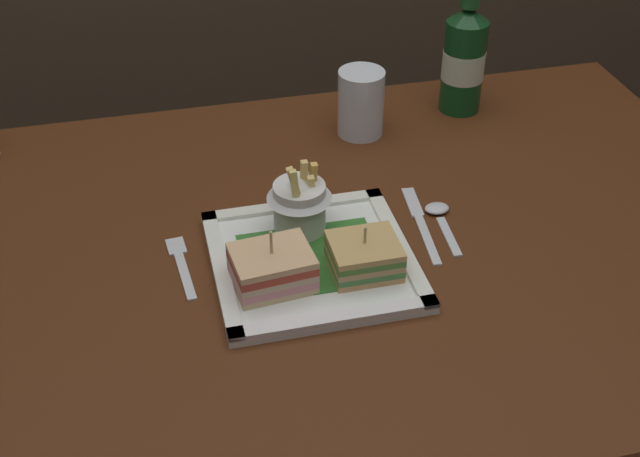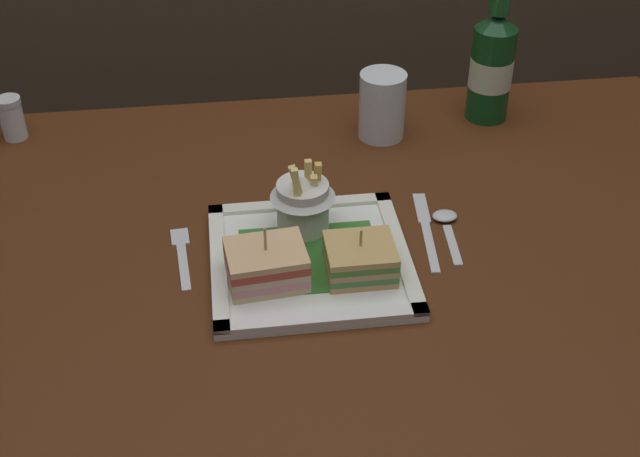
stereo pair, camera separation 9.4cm
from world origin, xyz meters
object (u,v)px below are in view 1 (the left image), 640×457
Objects in this scene: square_plate at (312,261)px; sandwich_half_left at (272,268)px; sandwich_half_right at (364,256)px; dining_table at (327,306)px; fork at (181,263)px; water_glass at (361,107)px; knife at (420,221)px; spoon at (440,215)px; beer_bottle at (464,55)px; fries_cup at (300,199)px.

square_plate is 0.08m from sandwich_half_left.
sandwich_half_right is (0.12, 0.00, -0.00)m from sandwich_half_left.
fork is at bearing -178.89° from dining_table.
dining_table is 0.14m from square_plate.
water_glass reaches higher than sandwich_half_right.
fork is at bearing 166.16° from square_plate.
sandwich_half_right is at bearing -139.27° from knife.
water_glass reaches higher than fork.
sandwich_half_left is at bearing -35.90° from fork.
beer_bottle is at bearing 64.27° from spoon.
spoon reaches higher than dining_table.
beer_bottle is at bearing 31.75° from fork.
water_glass is at bearing 58.86° from sandwich_half_left.
square_plate is at bearing -161.21° from knife.
dining_table is 11.60× the size of water_glass.
water_glass is at bearing 58.02° from fries_cup.
spoon is (0.20, 0.06, -0.00)m from square_plate.
sandwich_half_left is 0.41m from water_glass.
square_plate reaches higher than fork.
sandwich_half_left is at bearing -180.00° from sandwich_half_right.
beer_bottle is 0.60m from fork.
water_glass is (0.21, 0.35, 0.01)m from sandwich_half_left.
square_plate is at bearing -115.96° from water_glass.
fries_cup is at bearing 176.62° from knife.
sandwich_half_right is 0.49m from beer_bottle.
fries_cup reaches higher than sandwich_half_right.
water_glass is 0.91× the size of spoon.
beer_bottle is 0.34m from spoon.
fries_cup is 1.01× the size of water_glass.
sandwich_half_left is 0.79× the size of fork.
fries_cup reaches higher than dining_table.
water_glass is at bearing 99.86° from spoon.
water_glass is (0.09, 0.35, 0.01)m from sandwich_half_right.
square_plate is 2.97× the size of sandwich_half_right.
fries_cup is at bearing 91.16° from square_plate.
water_glass is at bearing 40.60° from fork.
beer_bottle is at bearing 44.42° from sandwich_half_left.
water_glass is (0.15, 0.32, 0.04)m from square_plate.
dining_table is 14.49× the size of sandwich_half_right.
sandwich_half_right is 0.79× the size of fries_cup.
knife is (0.01, -0.26, -0.04)m from water_glass.
sandwich_half_right is at bearing -59.79° from fries_cup.
sandwich_half_right reaches higher than knife.
fork is at bearing -139.40° from water_glass.
knife is (0.17, -0.01, -0.06)m from fries_cup.
spoon is at bearing 5.08° from dining_table.
water_glass is 0.42m from fork.
fork is (-0.32, -0.27, -0.04)m from water_glass.
square_plate is 2.47× the size of sandwich_half_left.
water_glass is (-0.19, -0.04, -0.05)m from beer_bottle.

